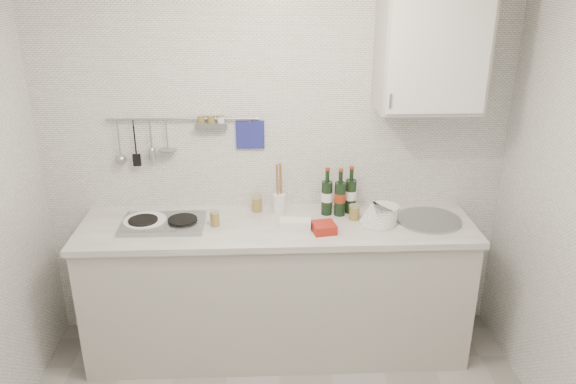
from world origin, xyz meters
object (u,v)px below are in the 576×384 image
object	(u,v)px
utensil_crock	(279,201)
plate_stack_hob	(144,222)
wall_cabinet	(431,50)
plate_stack_sink	(381,215)
wine_bottles	(339,191)

from	to	relation	value
utensil_crock	plate_stack_hob	bearing A→B (deg)	-169.14
wall_cabinet	plate_stack_hob	distance (m)	2.00
plate_stack_hob	utensil_crock	xyz separation A→B (m)	(0.84, 0.16, 0.06)
wall_cabinet	utensil_crock	size ratio (longest dim) A/B	2.05
wall_cabinet	plate_stack_hob	world-z (taller)	wall_cabinet
utensil_crock	plate_stack_sink	bearing A→B (deg)	-16.58
wall_cabinet	plate_stack_hob	xyz separation A→B (m)	(-1.72, -0.11, -1.01)
plate_stack_hob	plate_stack_sink	bearing A→B (deg)	-1.02
plate_stack_hob	plate_stack_sink	distance (m)	1.46
plate_stack_sink	wine_bottles	world-z (taller)	wine_bottles
plate_stack_hob	plate_stack_sink	world-z (taller)	plate_stack_sink
wall_cabinet	wine_bottles	distance (m)	1.01
wall_cabinet	plate_stack_hob	bearing A→B (deg)	-176.43
plate_stack_sink	wine_bottles	distance (m)	0.30
plate_stack_sink	utensil_crock	xyz separation A→B (m)	(-0.63, 0.19, 0.03)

